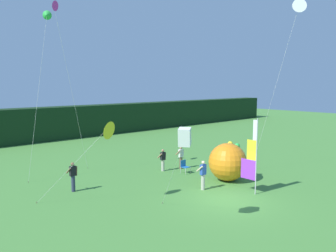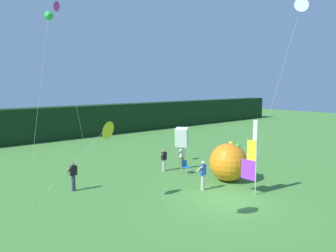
# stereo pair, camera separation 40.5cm
# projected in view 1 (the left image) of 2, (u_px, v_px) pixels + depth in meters

# --- Properties ---
(ground_plane) EXTENTS (120.00, 120.00, 0.00)m
(ground_plane) POSITION_uv_depth(u_px,v_px,m) (225.00, 200.00, 17.96)
(ground_plane) COLOR #478438
(distant_treeline) EXTENTS (80.00, 2.40, 3.62)m
(distant_treeline) POSITION_uv_depth(u_px,v_px,m) (37.00, 125.00, 36.32)
(distant_treeline) COLOR black
(distant_treeline) RESTS_ON ground
(banner_flag) EXTENTS (0.06, 1.03, 4.27)m
(banner_flag) POSITION_uv_depth(u_px,v_px,m) (252.00, 158.00, 18.94)
(banner_flag) COLOR #B7B7BC
(banner_flag) RESTS_ON ground
(person_near_banner) EXTENTS (0.55, 0.48, 1.65)m
(person_near_banner) POSITION_uv_depth(u_px,v_px,m) (181.00, 157.00, 24.62)
(person_near_banner) COLOR brown
(person_near_banner) RESTS_ON ground
(person_mid_field) EXTENTS (0.55, 0.48, 1.57)m
(person_mid_field) POSITION_uv_depth(u_px,v_px,m) (163.00, 159.00, 23.96)
(person_mid_field) COLOR #B7B2A3
(person_mid_field) RESTS_ON ground
(person_far_left) EXTENTS (0.55, 0.48, 1.71)m
(person_far_left) POSITION_uv_depth(u_px,v_px,m) (73.00, 176.00, 19.36)
(person_far_left) COLOR #2D334C
(person_far_left) RESTS_ON ground
(person_far_right) EXTENTS (0.55, 0.48, 1.73)m
(person_far_right) POSITION_uv_depth(u_px,v_px,m) (203.00, 174.00, 19.67)
(person_far_right) COLOR #B7B2A3
(person_far_right) RESTS_ON ground
(inflatable_balloon) EXTENTS (2.43, 2.43, 2.47)m
(inflatable_balloon) POSITION_uv_depth(u_px,v_px,m) (228.00, 162.00, 21.52)
(inflatable_balloon) COLOR orange
(inflatable_balloon) RESTS_ON ground
(folding_chair) EXTENTS (0.51, 0.51, 0.89)m
(folding_chair) POSITION_uv_depth(u_px,v_px,m) (185.00, 166.00, 23.45)
(folding_chair) COLOR #BCBCC1
(folding_chair) RESTS_ON ground
(kite_white_box_0) EXTENTS (1.73, 3.31, 4.37)m
(kite_white_box_0) POSITION_uv_depth(u_px,v_px,m) (185.00, 137.00, 13.94)
(kite_white_box_0) COLOR brown
(kite_white_box_0) RESTS_ON ground
(kite_green_delta_1) EXTENTS (1.99, 0.58, 10.70)m
(kite_green_delta_1) POSITION_uv_depth(u_px,v_px,m) (46.00, 17.00, 21.08)
(kite_green_delta_1) COLOR brown
(kite_green_delta_1) RESTS_ON ground
(kite_yellow_delta_2) EXTENTS (3.16, 3.11, 4.37)m
(kite_yellow_delta_2) POSITION_uv_depth(u_px,v_px,m) (106.00, 130.00, 16.85)
(kite_yellow_delta_2) COLOR brown
(kite_yellow_delta_2) RESTS_ON ground
(kite_magenta_delta_3) EXTENTS (3.03, 1.57, 11.23)m
(kite_magenta_delta_3) POSITION_uv_depth(u_px,v_px,m) (54.00, 8.00, 20.75)
(kite_magenta_delta_3) COLOR brown
(kite_magenta_delta_3) RESTS_ON ground
(kite_white_delta_4) EXTENTS (1.78, 2.92, 11.67)m
(kite_white_delta_4) POSITION_uv_depth(u_px,v_px,m) (299.00, 7.00, 22.17)
(kite_white_delta_4) COLOR brown
(kite_white_delta_4) RESTS_ON ground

